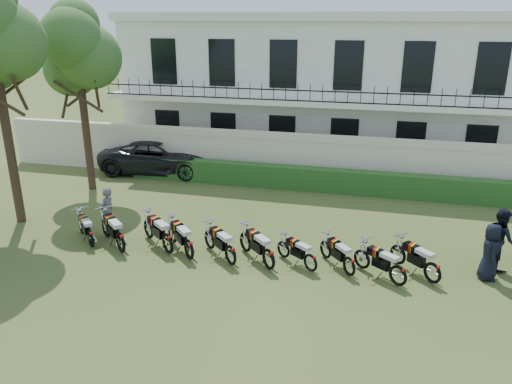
% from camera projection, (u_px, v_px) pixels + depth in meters
% --- Properties ---
extents(ground, '(100.00, 100.00, 0.00)m').
position_uv_depth(ground, '(264.00, 262.00, 15.38)').
color(ground, '#354A1D').
rests_on(ground, ground).
extents(perimeter_wall, '(30.00, 0.35, 2.30)m').
position_uv_depth(perimeter_wall, '(306.00, 159.00, 22.31)').
color(perimeter_wall, beige).
rests_on(perimeter_wall, ground).
extents(hedge, '(18.00, 0.60, 1.00)m').
position_uv_depth(hedge, '(325.00, 180.00, 21.57)').
color(hedge, '#274B1B').
rests_on(hedge, ground).
extents(building, '(20.40, 9.60, 7.40)m').
position_uv_depth(building, '(324.00, 85.00, 26.93)').
color(building, white).
rests_on(building, ground).
extents(tree_west_near, '(3.40, 3.20, 7.90)m').
position_uv_depth(tree_west_near, '(78.00, 51.00, 20.10)').
color(tree_west_near, '#473323').
rests_on(tree_west_near, ground).
extents(motorcycle_0, '(1.39, 1.35, 1.01)m').
position_uv_depth(motorcycle_0, '(90.00, 234.00, 16.25)').
color(motorcycle_0, black).
rests_on(motorcycle_0, ground).
extents(motorcycle_1, '(1.66, 1.49, 1.16)m').
position_uv_depth(motorcycle_1, '(120.00, 238.00, 15.84)').
color(motorcycle_1, black).
rests_on(motorcycle_1, ground).
extents(motorcycle_2, '(1.68, 1.44, 1.15)m').
position_uv_depth(motorcycle_2, '(167.00, 239.00, 15.78)').
color(motorcycle_2, black).
rests_on(motorcycle_2, ground).
extents(motorcycle_3, '(1.51, 1.53, 1.12)m').
position_uv_depth(motorcycle_3, '(189.00, 245.00, 15.39)').
color(motorcycle_3, black).
rests_on(motorcycle_3, ground).
extents(motorcycle_4, '(1.52, 1.41, 1.08)m').
position_uv_depth(motorcycle_4, '(230.00, 250.00, 15.05)').
color(motorcycle_4, black).
rests_on(motorcycle_4, ground).
extents(motorcycle_5, '(1.52, 1.51, 1.11)m').
position_uv_depth(motorcycle_5, '(269.00, 254.00, 14.77)').
color(motorcycle_5, black).
rests_on(motorcycle_5, ground).
extents(motorcycle_6, '(1.44, 1.08, 0.94)m').
position_uv_depth(motorcycle_6, '(311.00, 259.00, 14.68)').
color(motorcycle_6, black).
rests_on(motorcycle_6, ground).
extents(motorcycle_7, '(1.23, 1.46, 0.99)m').
position_uv_depth(motorcycle_7, '(349.00, 262.00, 14.43)').
color(motorcycle_7, black).
rests_on(motorcycle_7, ground).
extents(motorcycle_8, '(1.57, 1.22, 1.03)m').
position_uv_depth(motorcycle_8, '(398.00, 271.00, 13.88)').
color(motorcycle_8, black).
rests_on(motorcycle_8, ground).
extents(motorcycle_9, '(1.43, 1.47, 1.06)m').
position_uv_depth(motorcycle_9, '(433.00, 268.00, 14.01)').
color(motorcycle_9, black).
rests_on(motorcycle_9, ground).
extents(suv, '(5.92, 3.10, 1.59)m').
position_uv_depth(suv, '(161.00, 156.00, 24.14)').
color(suv, black).
rests_on(suv, ground).
extents(inspector, '(0.49, 0.69, 1.77)m').
position_uv_depth(inspector, '(108.00, 212.00, 16.95)').
color(inspector, '#5B5C61').
rests_on(inspector, ground).
extents(officer_3, '(0.59, 0.86, 1.69)m').
position_uv_depth(officer_3, '(490.00, 252.00, 14.17)').
color(officer_3, black).
rests_on(officer_3, ground).
extents(officer_4, '(0.96, 1.09, 1.89)m').
position_uv_depth(officer_4, '(500.00, 239.00, 14.79)').
color(officer_4, black).
rests_on(officer_4, ground).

